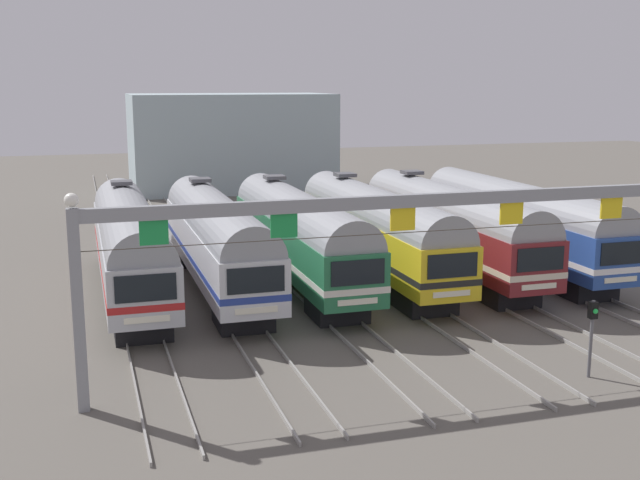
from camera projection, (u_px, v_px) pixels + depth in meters
The scene contains 11 objects.
ground_plane at pixel (337, 281), 41.55m from camera, with size 160.00×160.00×0.00m, color #5B564F.
track_bed at pixel (264, 224), 57.48m from camera, with size 22.50×70.00×0.15m.
commuter_train_stainless at pixel (130, 242), 38.02m from camera, with size 2.88×18.06×5.05m.
commuter_train_silver at pixel (217, 237), 39.22m from camera, with size 2.88×18.06×5.05m.
commuter_train_green at pixel (299, 233), 40.42m from camera, with size 2.88×18.06×5.05m.
commuter_train_yellow at pixel (376, 228), 41.62m from camera, with size 2.88×18.06×5.05m.
commuter_train_maroon at pixel (448, 224), 42.82m from camera, with size 2.88×18.06×5.05m.
commuter_train_blue at pixel (517, 220), 44.01m from camera, with size 2.88×18.06×4.77m.
catenary_gantry at pixel (458, 224), 27.83m from camera, with size 26.23×0.44×6.97m.
yard_signal_mast at pixel (592, 324), 27.65m from camera, with size 0.28×0.35×2.80m.
maintenance_building at pixel (231, 142), 76.02m from camera, with size 18.76×10.00×9.09m, color #9EB2B7.
Camera 1 is at (-12.62, -38.30, 10.27)m, focal length 44.58 mm.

